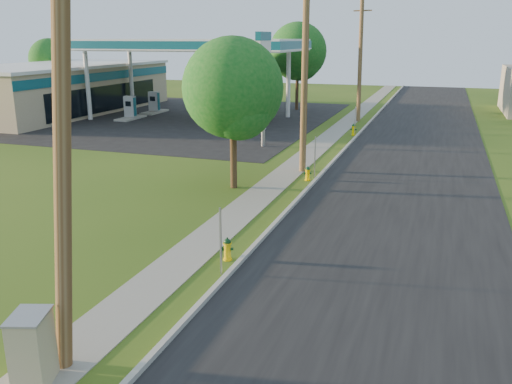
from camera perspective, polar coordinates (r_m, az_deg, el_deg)
ground_plane at (r=12.50m, az=-12.45°, el=-15.91°), size 140.00×140.00×0.00m
road at (r=20.08m, az=14.17°, el=-3.47°), size 8.00×120.00×0.02m
curb at (r=20.71m, az=3.11°, el=-2.21°), size 0.15×120.00×0.15m
sidewalk at (r=21.24m, az=-1.44°, el=-1.89°), size 1.50×120.00×0.03m
forecourt at (r=46.85m, az=-9.12°, el=7.78°), size 26.00×28.00×0.02m
utility_pole_near at (r=10.35m, az=-19.76°, el=5.45°), size 1.40×0.32×9.48m
utility_pole_mid at (r=26.77m, az=5.16°, el=12.54°), size 1.40×0.32×9.80m
utility_pole_far at (r=44.44m, az=10.91°, el=13.47°), size 1.40×0.32×9.50m
sign_post_near at (r=15.30m, az=-3.74°, el=-5.23°), size 0.05×0.04×2.00m
sign_post_mid at (r=26.15m, az=6.22°, el=3.67°), size 0.05×0.04×2.00m
sign_post_far at (r=37.96m, az=10.38°, el=7.34°), size 0.05×0.04×2.00m
gas_canopy at (r=45.49m, az=-7.15°, el=15.06°), size 18.18×9.18×6.40m
fuel_pump_nw at (r=46.27m, az=-13.10°, el=8.35°), size 1.20×3.20×1.90m
fuel_pump_ne at (r=42.25m, az=-2.55°, el=8.06°), size 1.20×3.20×1.90m
fuel_pump_sw at (r=49.69m, az=-10.66°, el=8.99°), size 1.20×3.20×1.90m
fuel_pump_se at (r=45.96m, az=-0.71°, el=8.71°), size 1.20×3.20×1.90m
convenience_store at (r=52.64m, az=-20.04°, el=10.24°), size 10.40×22.40×4.25m
price_pylon at (r=33.11m, az=0.79°, el=14.08°), size 0.34×2.04×6.85m
tree_verge at (r=23.58m, az=-2.30°, el=10.44°), size 4.37×4.37×6.62m
tree_lot at (r=50.88m, az=4.50°, el=14.32°), size 5.23×5.23×7.92m
tree_back at (r=62.26m, az=-20.83°, el=12.79°), size 4.27×4.27×6.47m
hydrant_near at (r=16.50m, az=-3.03°, el=-6.02°), size 0.38×0.34×0.73m
hydrant_mid at (r=25.69m, az=5.46°, el=1.95°), size 0.36×0.32×0.69m
hydrant_far at (r=38.15m, az=10.24°, el=6.49°), size 0.43×0.38×0.83m
utility_cabinet at (r=11.64m, az=-22.48°, el=-15.11°), size 0.91×1.04×1.50m
car_silver at (r=44.80m, az=-1.20°, el=8.56°), size 4.41×1.80×1.50m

